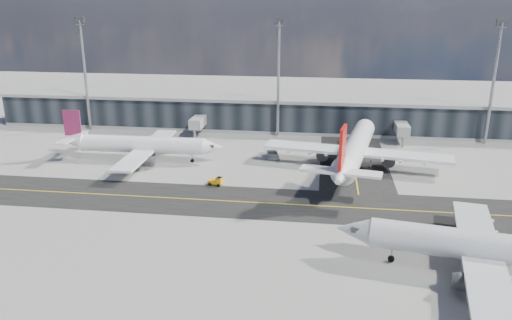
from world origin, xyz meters
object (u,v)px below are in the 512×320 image
Objects in this scene: airliner_af at (140,145)px; airliner_near at (496,249)px; airliner_redtail at (355,149)px; service_van at (273,154)px; baggage_tug at (217,181)px.

airliner_af is 71.71m from airliner_near.
service_van is (-17.10, 5.74, -3.61)m from airliner_redtail.
baggage_tug is at bearing 55.91° from airliner_af.
service_van is at bearing 100.79° from airliner_af.
airliner_af is 0.93× the size of airliner_near.
airliner_redtail reaches higher than airliner_af.
airliner_near is 55.42m from service_van.
service_van is at bearing 45.21° from airliner_near.
airliner_redtail is at bearing 89.15° from airliner_af.
airliner_redtail is 18.39m from service_van.
airliner_near is (14.99, -39.34, -0.59)m from airliner_redtail.
airliner_near is at bearing 55.89° from airliner_af.
baggage_tug reaches higher than service_van.
airliner_af reaches higher than baggage_tug.
airliner_near is at bearing -58.90° from airliner_redtail.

